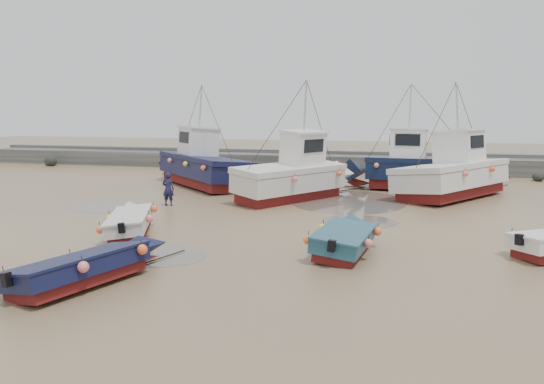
% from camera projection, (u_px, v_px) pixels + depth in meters
% --- Properties ---
extents(ground, '(120.00, 120.00, 0.00)m').
position_uv_depth(ground, '(254.00, 237.00, 20.01)').
color(ground, '#8E7853').
rests_on(ground, ground).
extents(seawall, '(60.00, 4.92, 1.50)m').
position_uv_depth(seawall, '(332.00, 163.00, 40.97)').
color(seawall, slate).
rests_on(seawall, ground).
extents(puddle_a, '(4.24, 4.24, 0.01)m').
position_uv_depth(puddle_a, '(144.00, 255.00, 17.56)').
color(puddle_a, '#5E564B').
rests_on(puddle_a, ground).
extents(puddle_b, '(3.29, 3.29, 0.01)m').
position_uv_depth(puddle_b, '(360.00, 221.00, 22.73)').
color(puddle_b, '#5E564B').
rests_on(puddle_b, ground).
extents(puddle_c, '(3.44, 3.44, 0.01)m').
position_uv_depth(puddle_c, '(104.00, 208.00, 25.82)').
color(puddle_c, '#5E564B').
rests_on(puddle_c, ground).
extents(puddle_d, '(5.97, 5.97, 0.01)m').
position_uv_depth(puddle_d, '(348.00, 201.00, 27.60)').
color(puddle_d, '#5E564B').
rests_on(puddle_d, ground).
extents(dinghy_0, '(2.97, 5.89, 1.43)m').
position_uv_depth(dinghy_0, '(132.00, 219.00, 20.61)').
color(dinghy_0, maroon).
rests_on(dinghy_0, ground).
extents(dinghy_1, '(3.19, 6.07, 1.43)m').
position_uv_depth(dinghy_1, '(91.00, 263.00, 14.72)').
color(dinghy_1, maroon).
rests_on(dinghy_1, ground).
extents(dinghy_2, '(2.34, 5.63, 1.43)m').
position_uv_depth(dinghy_2, '(345.00, 236.00, 17.90)').
color(dinghy_2, maroon).
rests_on(dinghy_2, ground).
extents(cabin_boat_0, '(9.13, 8.91, 6.22)m').
position_uv_depth(cabin_boat_0, '(199.00, 165.00, 33.29)').
color(cabin_boat_0, maroon).
rests_on(cabin_boat_0, ground).
extents(cabin_boat_1, '(6.24, 8.58, 6.22)m').
position_uv_depth(cabin_boat_1, '(297.00, 174.00, 28.14)').
color(cabin_boat_1, maroon).
rests_on(cabin_boat_1, ground).
extents(cabin_boat_2, '(9.62, 3.11, 6.22)m').
position_uv_depth(cabin_boat_2, '(412.00, 167.00, 31.16)').
color(cabin_boat_2, maroon).
rests_on(cabin_boat_2, ground).
extents(cabin_boat_3, '(7.30, 9.56, 6.22)m').
position_uv_depth(cabin_boat_3, '(459.00, 172.00, 28.99)').
color(cabin_boat_3, maroon).
rests_on(cabin_boat_3, ground).
extents(person, '(0.61, 0.40, 1.67)m').
position_uv_depth(person, '(169.00, 205.00, 26.46)').
color(person, '#19193B').
rests_on(person, ground).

